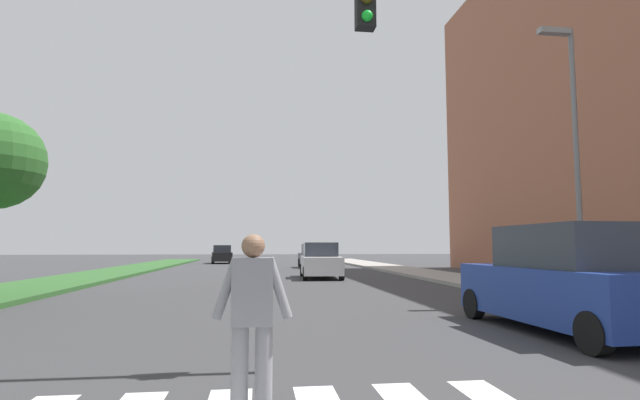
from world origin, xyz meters
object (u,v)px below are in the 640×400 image
(sedan_midblock, at_px, (321,262))
(sedan_far_horizon, at_px, (222,255))
(street_lamp_right, at_px, (573,136))
(suv_crossing, at_px, (566,281))
(sedan_distant, at_px, (314,257))
(pedestrian_performer, at_px, (252,316))

(sedan_midblock, xyz_separation_m, sedan_far_horizon, (-6.38, 21.61, -0.04))
(sedan_midblock, bearing_deg, street_lamp_right, -65.74)
(street_lamp_right, xyz_separation_m, sedan_far_horizon, (-11.82, 33.66, -3.82))
(street_lamp_right, distance_m, sedan_midblock, 13.76)
(street_lamp_right, bearing_deg, sedan_midblock, 114.26)
(sedan_midblock, distance_m, sedan_far_horizon, 22.53)
(street_lamp_right, relative_size, suv_crossing, 1.61)
(sedan_distant, bearing_deg, sedan_far_horizon, 125.56)
(pedestrian_performer, distance_m, sedan_distant, 31.20)
(sedan_midblock, height_order, sedan_far_horizon, sedan_midblock)
(pedestrian_performer, xyz_separation_m, sedan_midblock, (3.15, 19.61, -0.12))
(suv_crossing, bearing_deg, sedan_distant, 93.32)
(sedan_midblock, xyz_separation_m, sedan_distant, (0.98, 11.31, -0.01))
(street_lamp_right, height_order, suv_crossing, street_lamp_right)
(sedan_midblock, relative_size, sedan_distant, 1.01)
(street_lamp_right, xyz_separation_m, sedan_midblock, (-5.44, 12.06, -3.79))
(sedan_midblock, bearing_deg, pedestrian_performer, -99.11)
(pedestrian_performer, relative_size, sedan_distant, 0.38)
(sedan_distant, bearing_deg, street_lamp_right, -79.21)
(pedestrian_performer, relative_size, sedan_midblock, 0.38)
(pedestrian_performer, height_order, sedan_distant, sedan_distant)
(street_lamp_right, bearing_deg, sedan_distant, 100.79)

